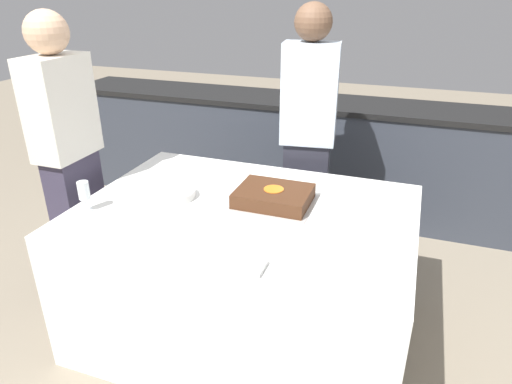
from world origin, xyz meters
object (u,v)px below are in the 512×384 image
(cake, at_px, (274,196))
(person_cutting_cake, at_px, (308,137))
(plate_stack, at_px, (174,193))
(wine_glass, at_px, (84,191))
(person_seated_left, at_px, (70,161))

(cake, relative_size, person_cutting_cake, 0.24)
(plate_stack, relative_size, wine_glass, 1.44)
(wine_glass, relative_size, person_seated_left, 0.09)
(plate_stack, bearing_deg, person_seated_left, -179.77)
(wine_glass, height_order, person_cutting_cake, person_cutting_cake)
(plate_stack, height_order, person_cutting_cake, person_cutting_cake)
(wine_glass, distance_m, person_seated_left, 0.42)
(wine_glass, relative_size, person_cutting_cake, 0.09)
(wine_glass, bearing_deg, person_cutting_cake, 52.31)
(cake, height_order, wine_glass, wine_glass)
(wine_glass, bearing_deg, plate_stack, 40.50)
(plate_stack, relative_size, person_cutting_cake, 0.13)
(person_cutting_cake, bearing_deg, plate_stack, 49.75)
(person_cutting_cake, xyz_separation_m, person_seated_left, (-1.15, -0.81, -0.02))
(plate_stack, xyz_separation_m, person_cutting_cake, (0.51, 0.81, 0.12))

